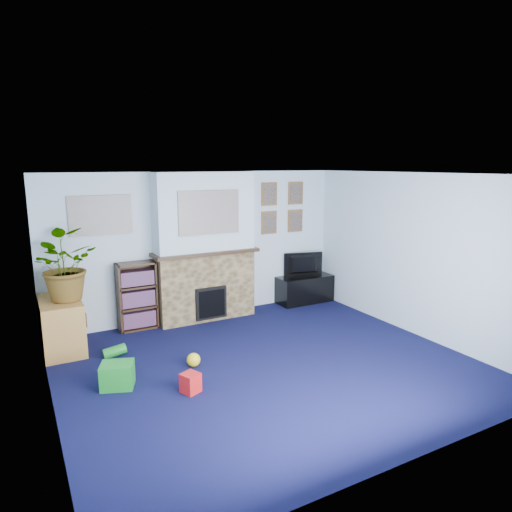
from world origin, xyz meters
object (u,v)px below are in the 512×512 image
tv_stand (304,290)px  sideboard (62,326)px  bookshelf (137,297)px  television (304,265)px

tv_stand → sideboard: 4.20m
tv_stand → bookshelf: size_ratio=0.99×
television → sideboard: 4.22m
sideboard → tv_stand: bearing=3.8°
sideboard → bookshelf: bearing=17.6°
tv_stand → sideboard: size_ratio=1.12×
tv_stand → television: size_ratio=1.41×
television → tv_stand: bearing=104.6°
tv_stand → television: (0.00, 0.02, 0.48)m
television → bookshelf: (-3.06, 0.06, -0.20)m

